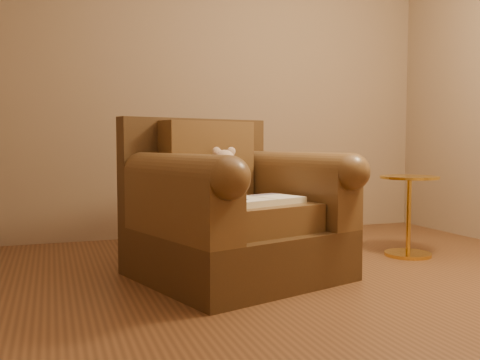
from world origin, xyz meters
name	(u,v)px	position (x,y,z in m)	size (l,w,h in m)	color
floor	(327,290)	(0.00, 0.00, 0.00)	(4.00, 4.00, 0.00)	brown
armchair	(232,215)	(-0.40, 0.49, 0.38)	(1.36, 1.33, 0.99)	#422B16
teddy_bear	(226,179)	(-0.41, 0.58, 0.60)	(0.25, 0.28, 0.34)	#C8A68C
guidebook	(260,200)	(-0.31, 0.26, 0.49)	(0.56, 0.45, 0.04)	beige
side_table	(409,213)	(1.00, 0.61, 0.32)	(0.42, 0.42, 0.59)	gold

